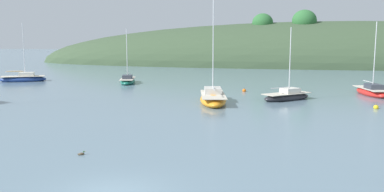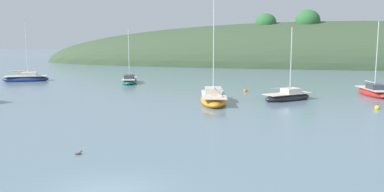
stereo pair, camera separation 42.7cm
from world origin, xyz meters
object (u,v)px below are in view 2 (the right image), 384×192
object	(u,v)px
sailboat_cream_ketch	(26,78)
duck_straggler	(79,154)
mooring_buoy_inner	(377,108)
sailboat_teal_outer	(288,97)
mooring_buoy_channel	(245,91)
sailboat_red_portside	(213,99)
sailboat_navy_dinghy	(373,92)
sailboat_yellow_far	(130,81)

from	to	relation	value
sailboat_cream_ketch	duck_straggler	bearing A→B (deg)	-54.46
sailboat_cream_ketch	mooring_buoy_inner	xyz separation A→B (m)	(43.93, -16.11, -0.27)
sailboat_teal_outer	mooring_buoy_channel	size ratio (longest dim) A/B	13.87
sailboat_teal_outer	sailboat_red_portside	bearing A→B (deg)	-156.04
sailboat_navy_dinghy	mooring_buoy_channel	distance (m)	13.94
mooring_buoy_channel	mooring_buoy_inner	bearing A→B (deg)	-39.44
sailboat_red_portside	mooring_buoy_channel	world-z (taller)	sailboat_red_portside
sailboat_navy_dinghy	sailboat_cream_ketch	xyz separation A→B (m)	(-45.87, 6.91, 0.02)
sailboat_navy_dinghy	mooring_buoy_inner	world-z (taller)	sailboat_navy_dinghy
sailboat_teal_outer	sailboat_cream_ketch	xyz separation A→B (m)	(-36.47, 12.03, 0.04)
sailboat_navy_dinghy	sailboat_teal_outer	size ratio (longest dim) A/B	1.09
sailboat_cream_ketch	sailboat_red_portside	distance (m)	32.99
sailboat_yellow_far	duck_straggler	bearing A→B (deg)	-75.86
sailboat_navy_dinghy	mooring_buoy_inner	xyz separation A→B (m)	(-1.94, -9.20, -0.26)
mooring_buoy_inner	mooring_buoy_channel	bearing A→B (deg)	140.56
sailboat_yellow_far	duck_straggler	size ratio (longest dim) A/B	20.13
sailboat_navy_dinghy	duck_straggler	xyz separation A→B (m)	(-21.62, -27.03, -0.33)
sailboat_teal_outer	duck_straggler	bearing A→B (deg)	-119.15
mooring_buoy_inner	sailboat_cream_ketch	bearing A→B (deg)	159.85
mooring_buoy_inner	sailboat_yellow_far	bearing A→B (deg)	150.34
mooring_buoy_channel	sailboat_teal_outer	bearing A→B (deg)	-51.91
sailboat_teal_outer	sailboat_navy_dinghy	bearing A→B (deg)	28.60
mooring_buoy_inner	mooring_buoy_channel	distance (m)	15.52
sailboat_yellow_far	sailboat_red_portside	world-z (taller)	sailboat_red_portside
mooring_buoy_inner	duck_straggler	size ratio (longest dim) A/B	1.41
sailboat_red_portside	duck_straggler	world-z (taller)	sailboat_red_portside
sailboat_navy_dinghy	sailboat_red_portside	bearing A→B (deg)	-153.37
sailboat_navy_dinghy	sailboat_cream_ketch	world-z (taller)	sailboat_cream_ketch
sailboat_cream_ketch	duck_straggler	world-z (taller)	sailboat_cream_ketch
sailboat_cream_ketch	sailboat_red_portside	size ratio (longest dim) A/B	0.83
sailboat_navy_dinghy	duck_straggler	distance (m)	34.61
sailboat_navy_dinghy	sailboat_yellow_far	bearing A→B (deg)	167.18
sailboat_teal_outer	mooring_buoy_inner	size ratio (longest dim) A/B	13.87
duck_straggler	sailboat_cream_ketch	bearing A→B (deg)	125.54
mooring_buoy_inner	duck_straggler	xyz separation A→B (m)	(-19.68, -17.83, -0.07)
sailboat_navy_dinghy	sailboat_yellow_far	size ratio (longest dim) A/B	1.06
duck_straggler	sailboat_teal_outer	bearing A→B (deg)	60.85
sailboat_teal_outer	sailboat_cream_ketch	size ratio (longest dim) A/B	0.87
sailboat_teal_outer	mooring_buoy_inner	bearing A→B (deg)	-28.70
sailboat_navy_dinghy	sailboat_teal_outer	bearing A→B (deg)	-151.40
sailboat_teal_outer	sailboat_red_portside	size ratio (longest dim) A/B	0.73
sailboat_teal_outer	duck_straggler	distance (m)	25.09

